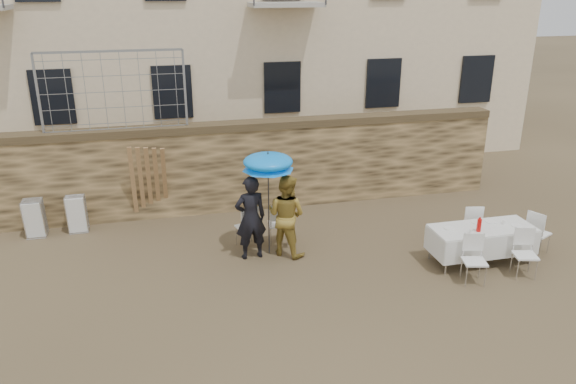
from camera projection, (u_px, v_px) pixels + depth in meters
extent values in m
plane|color=brown|center=(295.00, 311.00, 9.89)|extent=(80.00, 80.00, 0.00)
cube|color=brown|center=(247.00, 166.00, 14.05)|extent=(13.00, 0.50, 2.20)
imported|color=black|center=(251.00, 218.00, 11.50)|extent=(0.70, 0.50, 1.80)
imported|color=gold|center=(286.00, 215.00, 11.67)|extent=(1.08, 1.07, 1.77)
cylinder|color=#3F3F44|center=(269.00, 212.00, 11.67)|extent=(0.03, 0.03, 1.88)
cone|color=#0A83F7|center=(268.00, 165.00, 11.30)|extent=(1.06, 1.06, 0.22)
cube|color=silver|center=(483.00, 228.00, 11.37)|extent=(2.10, 0.85, 0.05)
cylinder|color=silver|center=(447.00, 258.00, 10.98)|extent=(0.04, 0.04, 0.74)
cylinder|color=silver|center=(532.00, 248.00, 11.40)|extent=(0.04, 0.04, 0.74)
cylinder|color=silver|center=(431.00, 243.00, 11.61)|extent=(0.04, 0.04, 0.74)
cylinder|color=silver|center=(512.00, 234.00, 12.02)|extent=(0.04, 0.04, 0.74)
cylinder|color=red|center=(479.00, 225.00, 11.13)|extent=(0.09, 0.09, 0.26)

